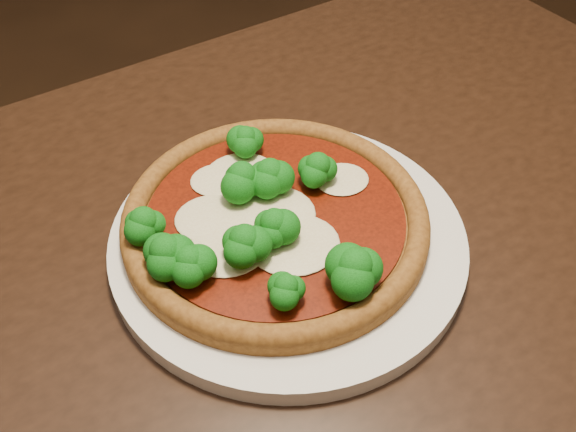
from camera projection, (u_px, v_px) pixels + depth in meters
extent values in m
plane|color=black|center=(280.00, 404.00, 1.31)|extent=(4.00, 4.00, 0.00)
cube|color=black|center=(305.00, 261.00, 0.62)|extent=(1.28, 1.06, 0.04)
cylinder|color=black|center=(416.00, 172.00, 1.27)|extent=(0.06, 0.06, 0.71)
cylinder|color=silver|center=(288.00, 239.00, 0.60)|extent=(0.33, 0.33, 0.02)
cylinder|color=brown|center=(275.00, 222.00, 0.59)|extent=(0.28, 0.28, 0.01)
torus|color=brown|center=(275.00, 216.00, 0.59)|extent=(0.28, 0.28, 0.02)
cylinder|color=#631404|center=(275.00, 216.00, 0.59)|extent=(0.24, 0.24, 0.00)
ellipsoid|color=beige|center=(240.00, 174.00, 0.62)|extent=(0.07, 0.06, 0.01)
ellipsoid|color=beige|center=(268.00, 215.00, 0.58)|extent=(0.09, 0.08, 0.01)
ellipsoid|color=beige|center=(211.00, 217.00, 0.58)|extent=(0.07, 0.06, 0.01)
ellipsoid|color=beige|center=(294.00, 244.00, 0.56)|extent=(0.08, 0.07, 0.01)
ellipsoid|color=beige|center=(342.00, 179.00, 0.62)|extent=(0.05, 0.05, 0.00)
ellipsoid|color=beige|center=(217.00, 180.00, 0.62)|extent=(0.05, 0.05, 0.00)
ellipsoid|color=beige|center=(228.00, 249.00, 0.55)|extent=(0.07, 0.06, 0.01)
ellipsoid|color=#15861A|center=(245.00, 242.00, 0.53)|extent=(0.05, 0.05, 0.04)
ellipsoid|color=#15861A|center=(318.00, 167.00, 0.60)|extent=(0.04, 0.04, 0.04)
ellipsoid|color=#15861A|center=(245.00, 139.00, 0.63)|extent=(0.04, 0.04, 0.03)
ellipsoid|color=#15861A|center=(274.00, 225.00, 0.55)|extent=(0.04, 0.04, 0.04)
ellipsoid|color=#15861A|center=(190.00, 262.00, 0.52)|extent=(0.04, 0.04, 0.04)
ellipsoid|color=#15861A|center=(270.00, 174.00, 0.59)|extent=(0.05, 0.05, 0.04)
ellipsoid|color=#15861A|center=(355.00, 268.00, 0.51)|extent=(0.05, 0.05, 0.04)
ellipsoid|color=#15861A|center=(242.00, 178.00, 0.59)|extent=(0.05, 0.05, 0.04)
ellipsoid|color=#15861A|center=(286.00, 288.00, 0.50)|extent=(0.04, 0.04, 0.03)
ellipsoid|color=#15861A|center=(144.00, 222.00, 0.55)|extent=(0.04, 0.04, 0.04)
ellipsoid|color=#15861A|center=(166.00, 253.00, 0.52)|extent=(0.05, 0.05, 0.04)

